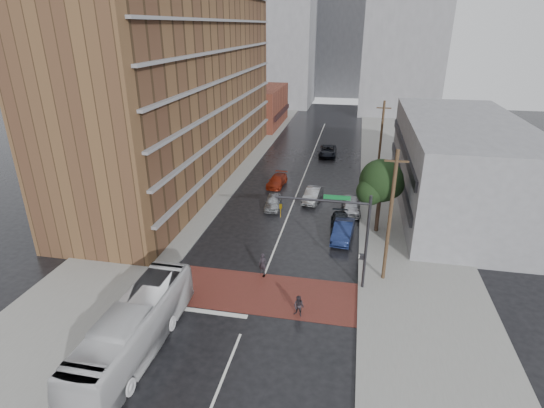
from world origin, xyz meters
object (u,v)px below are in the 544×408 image
Objects in this scene: pedestrian_b at (299,306)px; car_travel_b at (313,195)px; pedestrian_a at (263,264)px; car_parked_mid at (340,223)px; car_parked_far at (351,206)px; suv_travel at (328,151)px; car_parked_near at (343,231)px; car_travel_c at (277,181)px; car_travel_a at (273,202)px; transit_bus at (134,329)px.

car_travel_b is at bearing 111.84° from pedestrian_b.
pedestrian_a is 0.41× the size of car_parked_mid.
car_parked_far is at bearing -21.66° from car_travel_b.
pedestrian_a reaches higher than suv_travel.
car_parked_near is at bearing -59.65° from car_travel_b.
car_travel_b is at bearing -35.01° from car_travel_c.
car_parked_near reaches higher than suv_travel.
car_travel_b is at bearing 146.70° from car_parked_far.
suv_travel is 1.12× the size of car_parked_near.
suv_travel is at bearing 109.73° from pedestrian_b.
car_travel_c is at bearing -110.60° from suv_travel.
pedestrian_b reaches higher than car_travel_a.
pedestrian_a is 0.37× the size of car_parked_near.
car_parked_mid is (7.06, -3.65, -0.06)m from car_travel_a.
car_travel_a is 0.90× the size of car_travel_b.
car_travel_a is at bearing -102.43° from suv_travel.
suv_travel is 20.36m from car_parked_far.
car_parked_mid is 4.16m from car_parked_far.
transit_bus is at bearing -104.11° from car_travel_a.
car_travel_b is 0.99× the size of car_parked_far.
transit_bus is at bearing -106.64° from pedestrian_a.
pedestrian_a is 0.39× the size of car_parked_far.
car_travel_b is (7.46, 24.81, -0.84)m from transit_bus.
pedestrian_b is at bearing -89.59° from suv_travel.
transit_bus reaches higher than pedestrian_b.
car_parked_mid is (-0.34, 1.94, -0.15)m from car_parked_near.
car_parked_mid is (3.24, -6.30, -0.11)m from car_travel_b.
pedestrian_a is 0.40× the size of car_travel_c.
car_travel_c is at bearing 110.10° from pedestrian_a.
suv_travel reaches higher than car_travel_a.
car_travel_b reaches higher than car_parked_mid.
transit_bus is at bearing -101.43° from suv_travel.
car_travel_a is at bearing 147.60° from car_parked_near.
suv_travel is (0.24, 17.75, 0.00)m from car_travel_b.
car_travel_c is (-2.53, 19.15, -0.23)m from pedestrian_a.
transit_bus is 10.14m from pedestrian_b.
car_parked_mid is at bearing 99.85° from pedestrian_b.
car_travel_c is at bearing 122.20° from pedestrian_b.
pedestrian_a reaches higher than car_travel_c.
pedestrian_b is at bearing -101.75° from car_parked_mid.
pedestrian_b is 17.83m from car_travel_a.
car_travel_a is at bearing -77.83° from car_travel_c.
car_parked_near is at bearing 56.70° from transit_bus.
pedestrian_a is 1.15× the size of pedestrian_b.
car_travel_c is 12.90m from car_parked_mid.
car_parked_near is 1.97m from car_parked_mid.
pedestrian_b is at bearing 30.49° from transit_bus.
car_travel_c is 14.68m from suv_travel.
car_parked_far is (6.23, 13.00, -0.10)m from pedestrian_a.
car_parked_far is (0.88, 4.06, 0.14)m from car_parked_mid.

